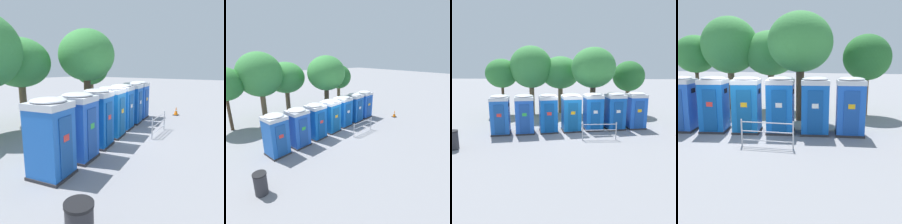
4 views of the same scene
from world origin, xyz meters
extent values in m
plane|color=gray|center=(0.00, 0.00, 0.00)|extent=(120.00, 120.00, 0.00)
cube|color=#2D2D33|center=(-4.54, -0.74, 0.05)|extent=(1.41, 1.42, 0.10)
cube|color=blue|center=(-4.54, -0.74, 1.15)|extent=(1.34, 1.35, 2.10)
cube|color=#184B99|center=(-4.42, -1.32, 1.07)|extent=(0.61, 0.16, 1.85)
cube|color=red|center=(-4.42, -1.33, 1.35)|extent=(0.28, 0.07, 0.20)
cube|color=black|center=(-3.98, -0.62, 1.89)|extent=(0.10, 0.36, 0.20)
cube|color=silver|center=(-4.54, -0.74, 2.30)|extent=(1.38, 1.39, 0.20)
ellipsoid|color=silver|center=(-4.54, -0.74, 2.45)|extent=(1.31, 1.32, 0.18)
cube|color=#2D2D33|center=(-3.03, -0.48, 0.05)|extent=(1.42, 1.42, 0.10)
cube|color=blue|center=(-3.03, -0.48, 1.15)|extent=(1.35, 1.35, 2.10)
cube|color=#1A479D|center=(-2.91, -1.05, 1.07)|extent=(0.62, 0.16, 1.85)
cube|color=green|center=(-2.91, -1.07, 1.35)|extent=(0.28, 0.07, 0.20)
cube|color=black|center=(-2.46, -0.36, 1.89)|extent=(0.10, 0.36, 0.20)
cube|color=silver|center=(-3.03, -0.48, 2.30)|extent=(1.39, 1.39, 0.20)
ellipsoid|color=silver|center=(-3.03, -0.48, 2.45)|extent=(1.33, 1.32, 0.18)
cube|color=#2D2D33|center=(-1.53, -0.15, 0.05)|extent=(1.41, 1.43, 0.10)
cube|color=blue|center=(-1.53, -0.15, 1.15)|extent=(1.34, 1.37, 2.10)
cube|color=#0C4794|center=(-1.40, -0.72, 1.07)|extent=(0.60, 0.17, 1.85)
cube|color=red|center=(-1.39, -0.74, 1.35)|extent=(0.27, 0.07, 0.20)
cube|color=black|center=(-0.98, -0.02, 1.89)|extent=(0.11, 0.36, 0.20)
cube|color=silver|center=(-1.53, -0.15, 2.30)|extent=(1.38, 1.41, 0.20)
ellipsoid|color=silver|center=(-1.53, -0.15, 2.45)|extent=(1.32, 1.34, 0.18)
cube|color=#2D2D33|center=(-0.03, 0.16, 0.05)|extent=(1.45, 1.44, 0.10)
cube|color=blue|center=(-0.03, 0.16, 1.15)|extent=(1.38, 1.38, 2.10)
cube|color=#0E5194|center=(0.10, -0.41, 1.07)|extent=(0.62, 0.18, 1.85)
cube|color=yellow|center=(0.11, -0.43, 1.35)|extent=(0.27, 0.07, 0.20)
cube|color=black|center=(0.54, 0.30, 1.89)|extent=(0.11, 0.36, 0.20)
cube|color=silver|center=(-0.03, 0.16, 2.30)|extent=(1.42, 1.42, 0.20)
ellipsoid|color=silver|center=(-0.03, 0.16, 2.45)|extent=(1.35, 1.35, 0.18)
cube|color=#2D2D33|center=(1.46, 0.52, 0.05)|extent=(1.42, 1.41, 0.10)
cube|color=blue|center=(1.46, 0.52, 1.15)|extent=(1.35, 1.35, 2.10)
cube|color=#0D4DA0|center=(1.57, -0.06, 1.07)|extent=(0.63, 0.16, 1.85)
cube|color=white|center=(1.58, -0.08, 1.35)|extent=(0.28, 0.06, 0.20)
cube|color=black|center=(2.03, 0.63, 1.89)|extent=(0.10, 0.36, 0.20)
cube|color=silver|center=(1.46, 0.52, 2.30)|extent=(1.39, 1.39, 0.20)
ellipsoid|color=silver|center=(1.46, 0.52, 2.45)|extent=(1.33, 1.32, 0.18)
cube|color=#2D2D33|center=(2.97, 0.77, 0.05)|extent=(1.47, 1.44, 0.10)
cube|color=blue|center=(2.97, 0.77, 1.15)|extent=(1.40, 1.38, 2.10)
cube|color=#0F4696|center=(3.10, 0.20, 1.07)|extent=(0.63, 0.18, 1.85)
cube|color=white|center=(3.11, 0.18, 1.35)|extent=(0.27, 0.07, 0.20)
cube|color=black|center=(3.55, 0.90, 1.89)|extent=(0.11, 0.36, 0.20)
cube|color=silver|center=(2.97, 0.77, 2.30)|extent=(1.44, 1.42, 0.20)
ellipsoid|color=silver|center=(2.97, 0.77, 2.45)|extent=(1.37, 1.35, 0.18)
cube|color=#2D2D33|center=(4.47, 1.07, 0.05)|extent=(1.41, 1.39, 0.10)
cube|color=blue|center=(4.47, 1.07, 1.15)|extent=(1.34, 1.33, 2.10)
cube|color=#1746A0|center=(4.58, 0.50, 1.07)|extent=(0.63, 0.14, 1.85)
cube|color=yellow|center=(4.58, 0.48, 1.35)|extent=(0.28, 0.06, 0.20)
cube|color=black|center=(5.06, 1.18, 1.89)|extent=(0.09, 0.36, 0.20)
cube|color=silver|center=(4.47, 1.07, 2.30)|extent=(1.38, 1.37, 0.20)
ellipsoid|color=silver|center=(4.47, 1.07, 2.45)|extent=(1.32, 1.30, 0.18)
cylinder|color=#4C3826|center=(1.63, 3.21, 1.66)|extent=(0.43, 0.43, 3.32)
ellipsoid|color=#3D8C42|center=(1.63, 3.21, 4.17)|extent=(3.44, 3.44, 3.10)
cylinder|color=brown|center=(-1.12, 5.98, 1.46)|extent=(0.42, 0.42, 2.92)
ellipsoid|color=#3D8C42|center=(-1.12, 5.98, 3.71)|extent=(3.52, 3.52, 2.89)
cylinder|color=brown|center=(4.97, 5.75, 1.34)|extent=(0.36, 0.36, 2.68)
ellipsoid|color=#286B2D|center=(4.97, 5.75, 3.41)|extent=(2.78, 2.78, 2.65)
cylinder|color=black|center=(-6.17, -3.51, 0.98)|extent=(0.57, 0.57, 0.06)
cube|color=black|center=(6.79, -0.79, 0.02)|extent=(0.36, 0.36, 0.04)
cone|color=orange|center=(6.79, -0.79, 0.34)|extent=(0.28, 0.28, 0.60)
cylinder|color=white|center=(6.79, -0.79, 0.37)|extent=(0.17, 0.17, 0.07)
cylinder|color=#B7B7BC|center=(0.67, -1.76, 0.53)|extent=(0.06, 0.06, 1.05)
cylinder|color=#B7B7BC|center=(2.66, -1.56, 0.53)|extent=(0.06, 0.06, 1.05)
cylinder|color=#B7B7BC|center=(1.67, -1.66, 0.95)|extent=(1.99, 0.24, 0.04)
cylinder|color=#B7B7BC|center=(1.67, -1.66, 0.60)|extent=(1.99, 0.24, 0.04)
cylinder|color=#B7B7BC|center=(1.67, -1.66, 0.25)|extent=(1.99, 0.24, 0.04)
camera|label=1|loc=(-8.70, -6.05, 3.40)|focal=35.00mm
camera|label=2|loc=(-7.22, -10.33, 5.61)|focal=28.00mm
camera|label=3|loc=(0.16, -14.10, 4.31)|focal=35.00mm
camera|label=4|loc=(5.29, -10.43, 3.20)|focal=42.00mm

